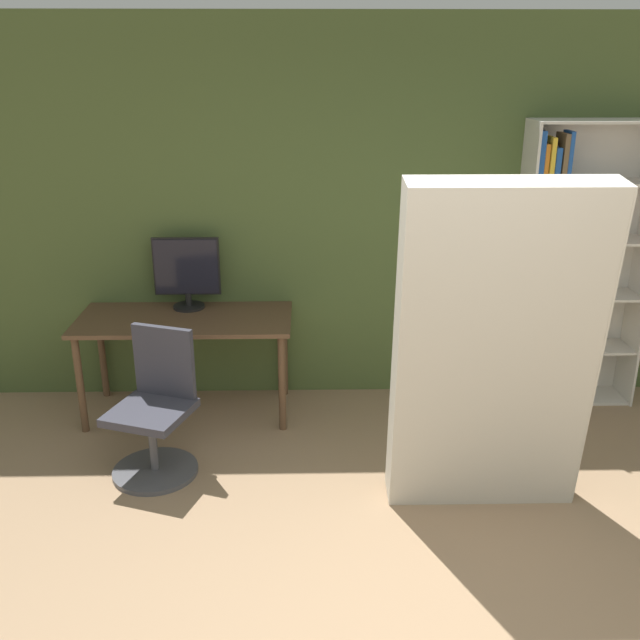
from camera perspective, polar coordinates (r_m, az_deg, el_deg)
wall_back at (r=5.13m, az=4.36°, el=8.31°), size 8.00×0.06×2.70m
desk at (r=5.03m, az=-10.75°, el=-0.69°), size 1.47×0.67×0.72m
monitor at (r=5.11m, az=-10.61°, el=3.87°), size 0.47×0.22×0.51m
office_chair at (r=4.47m, az=-13.00°, el=-7.64°), size 0.56×0.56×0.89m
bookshelf at (r=5.35m, az=18.90°, el=4.21°), size 0.89×0.33×2.02m
mattress_near at (r=3.88m, az=13.87°, el=-2.61°), size 1.06×0.44×1.88m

